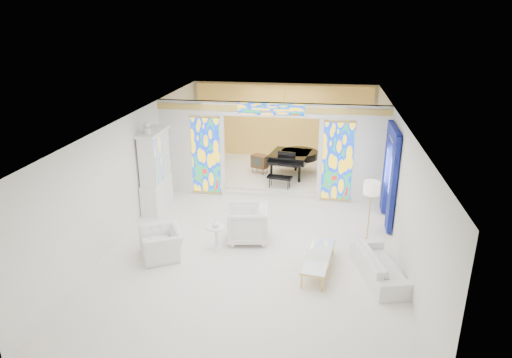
% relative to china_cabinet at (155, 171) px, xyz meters
% --- Properties ---
extents(floor, '(12.00, 12.00, 0.00)m').
position_rel_china_cabinet_xyz_m(floor, '(3.22, -0.60, -1.17)').
color(floor, white).
rests_on(floor, ground).
extents(ceiling, '(7.00, 12.00, 0.02)m').
position_rel_china_cabinet_xyz_m(ceiling, '(3.22, -0.60, 1.83)').
color(ceiling, white).
rests_on(ceiling, wall_back).
extents(wall_back, '(7.00, 0.02, 3.00)m').
position_rel_china_cabinet_xyz_m(wall_back, '(3.22, 5.40, 0.33)').
color(wall_back, white).
rests_on(wall_back, floor).
extents(wall_front, '(7.00, 0.02, 3.00)m').
position_rel_china_cabinet_xyz_m(wall_front, '(3.22, -6.60, 0.33)').
color(wall_front, white).
rests_on(wall_front, floor).
extents(wall_left, '(0.02, 12.00, 3.00)m').
position_rel_china_cabinet_xyz_m(wall_left, '(-0.28, -0.60, 0.33)').
color(wall_left, white).
rests_on(wall_left, floor).
extents(wall_right, '(0.02, 12.00, 3.00)m').
position_rel_china_cabinet_xyz_m(wall_right, '(6.72, -0.60, 0.33)').
color(wall_right, white).
rests_on(wall_right, floor).
extents(partition_wall, '(7.00, 0.22, 3.00)m').
position_rel_china_cabinet_xyz_m(partition_wall, '(3.22, 1.40, 0.48)').
color(partition_wall, white).
rests_on(partition_wall, floor).
extents(stained_glass_left, '(0.90, 0.04, 2.40)m').
position_rel_china_cabinet_xyz_m(stained_glass_left, '(1.19, 1.29, 0.13)').
color(stained_glass_left, gold).
rests_on(stained_glass_left, partition_wall).
extents(stained_glass_right, '(0.90, 0.04, 2.40)m').
position_rel_china_cabinet_xyz_m(stained_glass_right, '(5.25, 1.29, 0.13)').
color(stained_glass_right, gold).
rests_on(stained_glass_right, partition_wall).
extents(stained_glass_transom, '(2.00, 0.04, 0.34)m').
position_rel_china_cabinet_xyz_m(stained_glass_transom, '(3.22, 1.29, 1.65)').
color(stained_glass_transom, gold).
rests_on(stained_glass_transom, partition_wall).
extents(alcove_platform, '(6.80, 3.80, 0.18)m').
position_rel_china_cabinet_xyz_m(alcove_platform, '(3.22, 3.50, -1.08)').
color(alcove_platform, white).
rests_on(alcove_platform, floor).
extents(gold_curtain_back, '(6.70, 0.10, 2.90)m').
position_rel_china_cabinet_xyz_m(gold_curtain_back, '(3.22, 5.28, 0.33)').
color(gold_curtain_back, '#E6AD50').
rests_on(gold_curtain_back, wall_back).
extents(chandelier, '(0.48, 0.48, 0.30)m').
position_rel_china_cabinet_xyz_m(chandelier, '(3.42, 3.40, 1.38)').
color(chandelier, gold).
rests_on(chandelier, ceiling).
extents(blue_drapes, '(0.14, 1.85, 2.65)m').
position_rel_china_cabinet_xyz_m(blue_drapes, '(6.62, 0.10, 0.41)').
color(blue_drapes, navy).
rests_on(blue_drapes, wall_right).
extents(china_cabinet, '(0.56, 1.46, 2.72)m').
position_rel_china_cabinet_xyz_m(china_cabinet, '(0.00, 0.00, 0.00)').
color(china_cabinet, white).
rests_on(china_cabinet, floor).
extents(armchair_left, '(1.32, 1.37, 0.69)m').
position_rel_china_cabinet_xyz_m(armchair_left, '(1.10, -2.74, -0.83)').
color(armchair_left, white).
rests_on(armchair_left, floor).
extents(armchair_right, '(1.17, 1.14, 0.93)m').
position_rel_china_cabinet_xyz_m(armchair_right, '(2.99, -1.62, -0.71)').
color(armchair_right, white).
rests_on(armchair_right, floor).
extents(sofa, '(1.29, 2.16, 0.59)m').
position_rel_china_cabinet_xyz_m(sofa, '(6.17, -2.88, -0.87)').
color(sofa, silver).
rests_on(sofa, floor).
extents(side_table, '(0.50, 0.50, 0.59)m').
position_rel_china_cabinet_xyz_m(side_table, '(2.30, -2.16, -0.78)').
color(side_table, white).
rests_on(side_table, floor).
extents(vase, '(0.22, 0.22, 0.18)m').
position_rel_china_cabinet_xyz_m(vase, '(2.30, -2.16, -0.49)').
color(vase, silver).
rests_on(vase, side_table).
extents(coffee_table, '(0.77, 1.80, 0.39)m').
position_rel_china_cabinet_xyz_m(coffee_table, '(4.82, -2.83, -0.81)').
color(coffee_table, white).
rests_on(coffee_table, floor).
extents(floor_lamp, '(0.44, 0.44, 1.63)m').
position_rel_china_cabinet_xyz_m(floor_lamp, '(6.02, -1.25, 0.22)').
color(floor_lamp, gold).
rests_on(floor_lamp, floor).
extents(grand_piano, '(1.78, 2.51, 0.97)m').
position_rel_china_cabinet_xyz_m(grand_piano, '(3.81, 3.12, -0.33)').
color(grand_piano, black).
rests_on(grand_piano, alcove_platform).
extents(tv_console, '(0.66, 0.57, 0.64)m').
position_rel_china_cabinet_xyz_m(tv_console, '(2.63, 3.12, -0.57)').
color(tv_console, brown).
rests_on(tv_console, alcove_platform).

